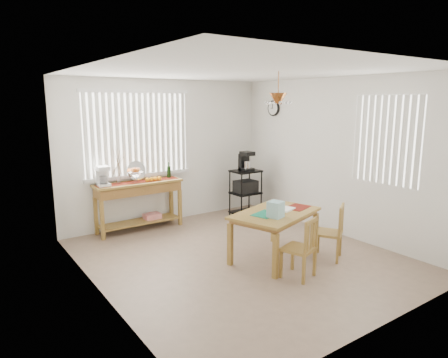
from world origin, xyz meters
TOP-DOWN VIEW (x-y plane):
  - ground at (0.00, 0.00)m, footprint 4.00×4.50m
  - room_shell at (0.00, 0.02)m, footprint 4.20×4.70m
  - sideboard at (-0.66, 2.02)m, footprint 1.51×0.43m
  - sideboard_items at (-0.90, 2.03)m, footprint 1.44×0.36m
  - wire_cart at (1.40, 1.67)m, footprint 0.53×0.42m
  - cart_items at (1.40, 1.68)m, footprint 0.21×0.25m
  - dining_table at (0.38, -0.30)m, footprint 1.46×1.17m
  - table_items at (0.30, -0.44)m, footprint 1.07×0.50m
  - chair_left at (0.22, -0.98)m, footprint 0.46×0.46m
  - chair_right at (1.02, -0.77)m, footprint 0.51×0.51m

SIDE VIEW (x-z plane):
  - ground at x=0.00m, z-range -0.01..0.00m
  - chair_left at x=0.22m, z-range -0.01..0.79m
  - chair_right at x=1.02m, z-range -0.01..0.79m
  - wire_cart at x=1.40m, z-range 0.09..0.99m
  - dining_table at x=0.38m, z-range 0.26..0.95m
  - sideboard at x=-0.66m, z-range 0.21..1.06m
  - table_items at x=0.30m, z-range 0.65..0.87m
  - sideboard_items at x=-0.90m, z-range 0.66..1.31m
  - cart_items at x=1.40m, z-range 0.88..1.25m
  - room_shell at x=0.00m, z-range 0.34..3.04m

